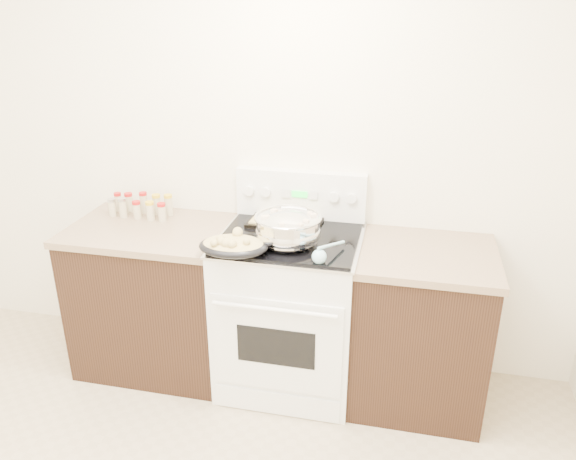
# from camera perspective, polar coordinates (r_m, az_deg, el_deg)

# --- Properties ---
(room_shell) EXTENTS (4.10, 3.60, 2.75)m
(room_shell) POSITION_cam_1_polar(r_m,az_deg,el_deg) (1.68, -22.49, 5.38)
(room_shell) COLOR white
(room_shell) RESTS_ON ground
(counter_left) EXTENTS (0.93, 0.67, 0.92)m
(counter_left) POSITION_cam_1_polar(r_m,az_deg,el_deg) (3.53, -13.14, -6.56)
(counter_left) COLOR black
(counter_left) RESTS_ON ground
(counter_right) EXTENTS (0.73, 0.67, 0.92)m
(counter_right) POSITION_cam_1_polar(r_m,az_deg,el_deg) (3.23, 13.18, -9.54)
(counter_right) COLOR black
(counter_right) RESTS_ON ground
(kitchen_range) EXTENTS (0.78, 0.73, 1.22)m
(kitchen_range) POSITION_cam_1_polar(r_m,az_deg,el_deg) (3.26, 0.21, -7.92)
(kitchen_range) COLOR white
(kitchen_range) RESTS_ON ground
(mixing_bowl) EXTENTS (0.36, 0.36, 0.21)m
(mixing_bowl) POSITION_cam_1_polar(r_m,az_deg,el_deg) (2.93, 0.00, 0.04)
(mixing_bowl) COLOR silver
(mixing_bowl) RESTS_ON kitchen_range
(roasting_pan) EXTENTS (0.37, 0.27, 0.11)m
(roasting_pan) POSITION_cam_1_polar(r_m,az_deg,el_deg) (2.84, -5.61, -1.53)
(roasting_pan) COLOR black
(roasting_pan) RESTS_ON kitchen_range
(baking_sheet) EXTENTS (0.42, 0.31, 0.06)m
(baking_sheet) POSITION_cam_1_polar(r_m,az_deg,el_deg) (3.22, -0.16, 1.06)
(baking_sheet) COLOR black
(baking_sheet) RESTS_ON kitchen_range
(wooden_spoon) EXTENTS (0.19, 0.20, 0.04)m
(wooden_spoon) POSITION_cam_1_polar(r_m,az_deg,el_deg) (2.97, -0.05, -1.03)
(wooden_spoon) COLOR #A2704A
(wooden_spoon) RESTS_ON kitchen_range
(blue_ladle) EXTENTS (0.14, 0.25, 0.09)m
(blue_ladle) POSITION_cam_1_polar(r_m,az_deg,el_deg) (2.76, 3.36, -2.57)
(blue_ladle) COLOR #97D0E2
(blue_ladle) RESTS_ON kitchen_range
(spice_jars) EXTENTS (0.38, 0.15, 0.13)m
(spice_jars) POSITION_cam_1_polar(r_m,az_deg,el_deg) (3.49, -14.68, 2.36)
(spice_jars) COLOR #BFB28C
(spice_jars) RESTS_ON counter_left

